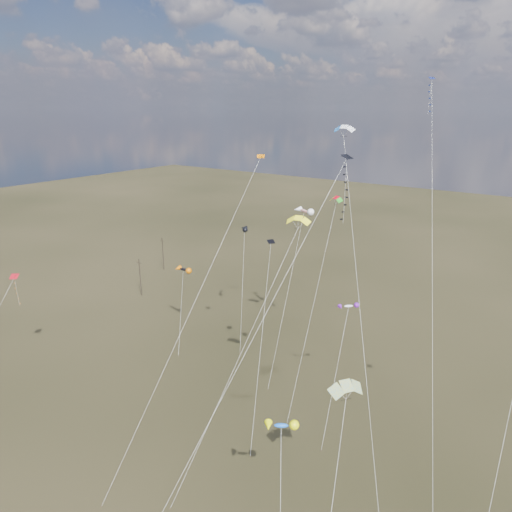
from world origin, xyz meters
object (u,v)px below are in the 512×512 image
Objects in this scene: utility_pole_near at (140,277)px; parafoil_yellow at (298,219)px; utility_pole_far at (163,253)px; diamond_black_high at (333,211)px; novelty_black_orange at (183,270)px.

utility_pole_near is 55.19m from parafoil_yellow.
utility_pole_far is 0.24× the size of diamond_black_high.
parafoil_yellow is 33.39m from novelty_black_orange.
novelty_black_orange is at bearing 158.36° from diamond_black_high.
diamond_black_high is 5.86m from parafoil_yellow.
diamond_black_high is (52.41, -19.90, 24.14)m from utility_pole_near.
diamond_black_high is at bearing -24.12° from parafoil_yellow.
parafoil_yellow is at bearing -21.18° from novelty_black_orange.
parafoil_yellow reaches higher than utility_pole_near.
diamond_black_high reaches higher than utility_pole_far.
utility_pole_near is 61.03m from diamond_black_high.
diamond_black_high is at bearing -21.64° from novelty_black_orange.
utility_pole_near is at bearing 159.21° from diamond_black_high.
parafoil_yellow reaches higher than novelty_black_orange.
utility_pole_far is at bearing 150.70° from diamond_black_high.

